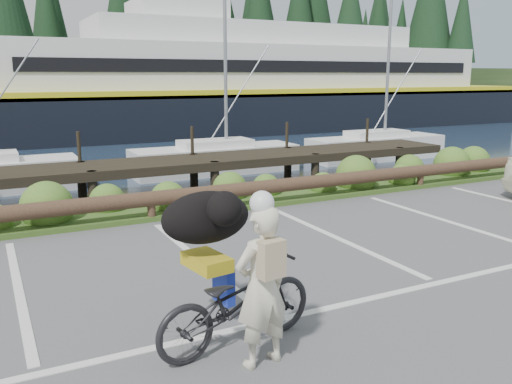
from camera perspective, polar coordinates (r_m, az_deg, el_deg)
ground at (r=6.85m, az=0.15°, el=-12.15°), size 72.00×72.00×0.00m
harbor_backdrop at (r=84.08m, az=-24.99°, el=9.16°), size 170.00×160.00×30.00m
vegetation_strip at (r=11.56m, az=-11.88°, el=-1.95°), size 34.00×1.60×0.10m
log_rail at (r=10.92m, az=-10.90°, el=-3.01°), size 32.00×0.30×0.60m
bicycle at (r=5.79m, az=-2.03°, el=-11.54°), size 1.96×0.94×0.99m
cyclist at (r=5.33m, az=0.61°, el=-9.94°), size 0.65×0.48×1.63m
dog at (r=6.01m, az=-5.30°, el=-2.69°), size 0.65×1.09×0.59m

